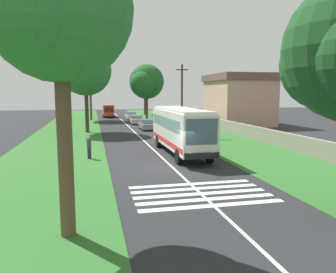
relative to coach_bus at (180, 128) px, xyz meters
The scene contains 19 objects.
ground 5.75m from the coach_bus, 160.27° to the left, with size 160.00×160.00×0.00m, color #262628.
grass_verge_left 14.29m from the coach_bus, 45.05° to the left, with size 120.00×8.00×0.04m, color #2D6628.
grass_verge_right 12.05m from the coach_bus, 32.67° to the right, with size 120.00×8.00×0.04m, color #2D6628.
centre_line 10.37m from the coach_bus, 10.22° to the left, with size 110.00×0.16×0.01m, color silver.
coach_bus is the anchor object (origin of this frame).
zebra_crossing 11.17m from the coach_bus, behind, with size 4.05×6.80×0.01m.
trailing_car_0 18.46m from the coach_bus, ahead, with size 4.30×1.78×1.43m.
trailing_car_1 27.05m from the coach_bus, ahead, with size 4.30×1.78×1.43m.
trailing_car_2 36.01m from the coach_bus, ahead, with size 4.30×1.78×1.43m.
trailing_minibus_0 43.49m from the coach_bus, ahead, with size 6.00×2.14×2.53m.
roadside_tree_left_0 19.29m from the coach_bus, 25.18° to the left, with size 8.07×6.48×10.92m.
roadside_tree_left_1 17.35m from the coach_bus, 150.95° to the left, with size 5.69×4.82×10.08m.
roadside_tree_left_2 37.01m from the coach_bus, 11.73° to the left, with size 7.67×6.31×11.26m.
roadside_tree_right_1 48.55m from the coach_bus, ahead, with size 6.03×5.12×9.87m.
roadside_tree_right_2 38.18m from the coach_bus, ahead, with size 7.91×6.72×10.38m.
utility_pole 11.94m from the coach_bus, 15.71° to the right, with size 0.24×1.40×8.16m.
roadside_wall 17.96m from the coach_bus, 33.19° to the right, with size 70.00×0.40×1.42m, color gray.
roadside_building 26.96m from the coach_bus, 34.47° to the right, with size 10.86×8.61×7.81m.
pedestrian 7.42m from the coach_bus, 95.09° to the left, with size 0.34×0.34×1.69m.
Camera 1 is at (-21.10, 5.14, 5.01)m, focal length 35.59 mm.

